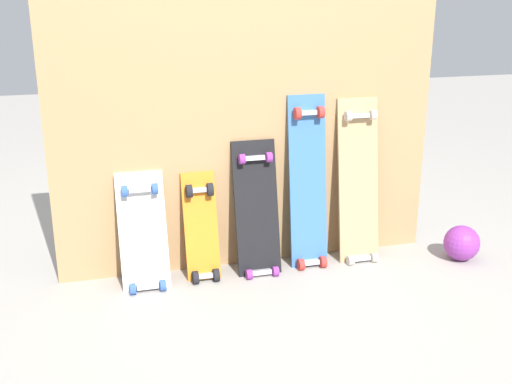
% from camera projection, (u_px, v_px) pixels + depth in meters
% --- Properties ---
extents(ground_plane, '(12.00, 12.00, 0.00)m').
position_uv_depth(ground_plane, '(253.00, 265.00, 3.35)').
color(ground_plane, '#9E9991').
extents(plywood_wall_panel, '(1.98, 0.04, 1.49)m').
position_uv_depth(plywood_wall_panel, '(249.00, 126.00, 3.18)').
color(plywood_wall_panel, tan).
rests_on(plywood_wall_panel, ground).
extents(skateboard_white, '(0.23, 0.24, 0.63)m').
position_uv_depth(skateboard_white, '(143.00, 238.00, 3.08)').
color(skateboard_white, silver).
rests_on(skateboard_white, ground).
extents(skateboard_orange, '(0.17, 0.21, 0.60)m').
position_uv_depth(skateboard_orange, '(202.00, 233.00, 3.17)').
color(skateboard_orange, orange).
rests_on(skateboard_orange, ground).
extents(skateboard_black, '(0.23, 0.23, 0.75)m').
position_uv_depth(skateboard_black, '(257.00, 215.00, 3.22)').
color(skateboard_black, black).
rests_on(skateboard_black, ground).
extents(skateboard_blue, '(0.20, 0.20, 0.96)m').
position_uv_depth(skateboard_blue, '(308.00, 189.00, 3.27)').
color(skateboard_blue, '#386BAD').
rests_on(skateboard_blue, ground).
extents(skateboard_natural, '(0.22, 0.20, 0.94)m').
position_uv_depth(skateboard_natural, '(359.00, 188.00, 3.34)').
color(skateboard_natural, tan).
rests_on(skateboard_natural, ground).
extents(rubber_ball, '(0.19, 0.19, 0.19)m').
position_uv_depth(rubber_ball, '(462.00, 243.00, 3.40)').
color(rubber_ball, purple).
rests_on(rubber_ball, ground).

